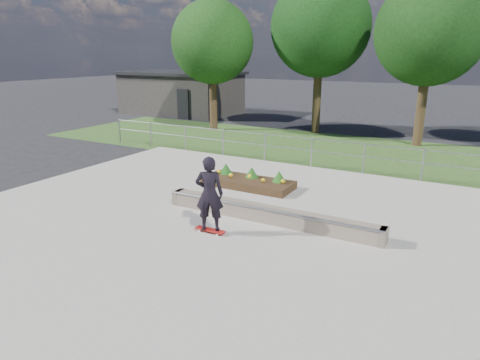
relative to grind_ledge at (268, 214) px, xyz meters
name	(u,v)px	position (x,y,z in m)	size (l,w,h in m)	color
ground	(203,238)	(-1.01, -1.57, -0.26)	(120.00, 120.00, 0.00)	black
grass_verge	(337,151)	(-1.01, 9.43, -0.25)	(30.00, 8.00, 0.02)	#2E4C1E
concrete_slab	(203,236)	(-1.01, -1.57, -0.23)	(15.00, 15.00, 0.06)	#9B958A
fence	(312,149)	(-1.01, 5.93, 0.51)	(20.06, 0.06, 1.20)	gray
building	(182,92)	(-15.01, 16.42, 1.25)	(8.40, 5.40, 3.00)	#2C2927
tree_far_left	(212,43)	(-9.01, 11.43, 4.59)	(4.55, 4.55, 7.15)	#342215
tree_mid_left	(320,27)	(-3.51, 13.43, 5.34)	(5.25, 5.25, 8.25)	#312313
tree_mid_right	(430,31)	(1.99, 12.43, 4.97)	(4.90, 4.90, 7.70)	#362415
grind_ledge	(268,214)	(0.00, 0.00, 0.00)	(6.00, 0.44, 0.43)	#695B4D
planter_bed	(249,181)	(-1.92, 2.50, -0.02)	(3.00, 1.20, 0.61)	black
skateboarder	(209,194)	(-0.94, -1.34, 0.80)	(0.80, 0.68, 1.93)	white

